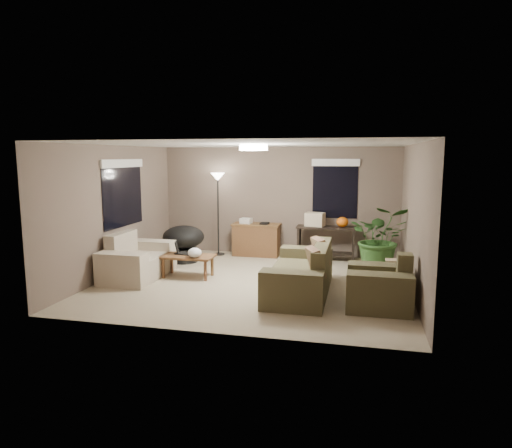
% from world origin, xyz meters
% --- Properties ---
extents(room_shell, '(5.50, 5.50, 5.50)m').
position_xyz_m(room_shell, '(0.00, 0.00, 1.25)').
color(room_shell, tan).
rests_on(room_shell, ground).
extents(main_sofa, '(0.95, 2.20, 0.85)m').
position_xyz_m(main_sofa, '(0.96, -0.47, 0.29)').
color(main_sofa, '#4B452D').
rests_on(main_sofa, ground).
extents(throw_pillows, '(0.40, 1.41, 0.47)m').
position_xyz_m(throw_pillows, '(1.21, -0.47, 0.65)').
color(throw_pillows, '#8C7251').
rests_on(throw_pillows, main_sofa).
extents(loveseat, '(0.90, 1.60, 0.85)m').
position_xyz_m(loveseat, '(-2.26, -0.16, 0.30)').
color(loveseat, beige).
rests_on(loveseat, ground).
extents(armchair, '(0.95, 1.00, 0.85)m').
position_xyz_m(armchair, '(2.20, -0.93, 0.30)').
color(armchair, brown).
rests_on(armchair, ground).
extents(coffee_table, '(1.00, 0.55, 0.42)m').
position_xyz_m(coffee_table, '(-1.31, 0.08, 0.36)').
color(coffee_table, brown).
rests_on(coffee_table, ground).
extents(laptop, '(0.41, 0.30, 0.24)m').
position_xyz_m(laptop, '(-1.48, 0.18, 0.48)').
color(laptop, black).
rests_on(laptop, coffee_table).
extents(plastic_bag, '(0.29, 0.27, 0.18)m').
position_xyz_m(plastic_bag, '(-1.11, -0.07, 0.51)').
color(plastic_bag, white).
rests_on(plastic_bag, coffee_table).
extents(desk, '(1.10, 0.50, 0.75)m').
position_xyz_m(desk, '(-0.45, 2.22, 0.38)').
color(desk, brown).
rests_on(desk, ground).
extents(desk_papers, '(0.69, 0.28, 0.12)m').
position_xyz_m(desk_papers, '(-0.61, 2.21, 0.80)').
color(desk_papers, silver).
rests_on(desk_papers, desk).
extents(console_table, '(1.30, 0.40, 0.75)m').
position_xyz_m(console_table, '(1.15, 2.15, 0.44)').
color(console_table, black).
rests_on(console_table, ground).
extents(pumpkin, '(0.32, 0.32, 0.22)m').
position_xyz_m(pumpkin, '(1.50, 2.15, 0.86)').
color(pumpkin, orange).
rests_on(pumpkin, console_table).
extents(cardboard_box, '(0.45, 0.37, 0.30)m').
position_xyz_m(cardboard_box, '(0.90, 2.15, 0.90)').
color(cardboard_box, beige).
rests_on(cardboard_box, console_table).
extents(papasan_chair, '(1.12, 1.12, 0.80)m').
position_xyz_m(papasan_chair, '(-1.86, 1.25, 0.47)').
color(papasan_chair, black).
rests_on(papasan_chair, ground).
extents(floor_lamp, '(0.32, 0.32, 1.91)m').
position_xyz_m(floor_lamp, '(-1.35, 2.13, 1.60)').
color(floor_lamp, black).
rests_on(floor_lamp, ground).
extents(ceiling_fixture, '(0.50, 0.50, 0.10)m').
position_xyz_m(ceiling_fixture, '(0.00, 0.00, 2.44)').
color(ceiling_fixture, white).
rests_on(ceiling_fixture, room_shell).
extents(houseplant, '(1.18, 1.31, 1.02)m').
position_xyz_m(houseplant, '(2.29, 1.49, 0.51)').
color(houseplant, '#2D5923').
rests_on(houseplant, ground).
extents(cat_scratching_post, '(0.32, 0.32, 0.50)m').
position_xyz_m(cat_scratching_post, '(2.44, 0.22, 0.21)').
color(cat_scratching_post, tan).
rests_on(cat_scratching_post, ground).
extents(window_left, '(0.05, 1.56, 1.33)m').
position_xyz_m(window_left, '(-2.73, 0.30, 1.78)').
color(window_left, black).
rests_on(window_left, room_shell).
extents(window_back, '(1.06, 0.05, 1.33)m').
position_xyz_m(window_back, '(1.30, 2.48, 1.79)').
color(window_back, black).
rests_on(window_back, room_shell).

